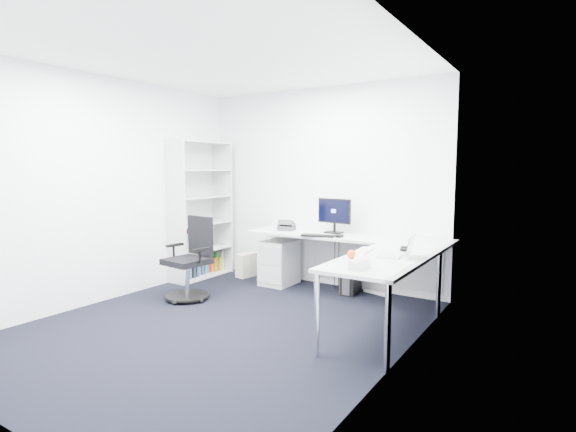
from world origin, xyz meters
The scene contains 21 objects.
ground centered at (0.00, 0.00, 0.00)m, with size 4.20×4.20×0.00m, color black.
ceiling centered at (0.00, 0.00, 2.70)m, with size 4.20×4.20×0.00m, color white.
wall_back centered at (0.00, 2.10, 1.35)m, with size 3.60×0.02×2.70m, color white.
wall_left centered at (-1.80, 0.00, 1.35)m, with size 0.02×4.20×2.70m, color white.
wall_right centered at (1.80, 0.00, 1.35)m, with size 0.02×4.20×2.70m, color white.
l_desk centered at (0.55, 1.40, 0.38)m, with size 2.63×1.47×0.77m, color silver, non-canonical shape.
drawer_pedestal centered at (-0.43, 1.73, 0.31)m, with size 0.40×0.50×0.61m, color silver.
bookshelf centered at (-1.62, 1.45, 1.00)m, with size 0.39×1.00×2.00m, color silver, non-canonical shape.
task_chair centered at (-0.98, 0.51, 0.51)m, with size 0.57×0.57×1.01m, color black, non-canonical shape.
black_pc_tower centered at (0.61, 1.86, 0.20)m, with size 0.18×0.40×0.39m, color black.
beige_pc_tower centered at (-1.08, 1.86, 0.17)m, with size 0.16×0.37×0.35m, color beige.
power_strip centered at (0.89, 1.98, 0.02)m, with size 0.34×0.06×0.04m, color silver.
monitor centered at (0.37, 1.82, 1.00)m, with size 0.49×0.16×0.47m, color black, non-canonical shape.
black_keyboard centered at (0.33, 1.47, 0.78)m, with size 0.42×0.15×0.02m, color black.
mouse centered at (0.59, 1.54, 0.78)m, with size 0.06×0.10×0.03m, color black.
desk_phone centered at (-0.31, 1.73, 0.84)m, with size 0.20×0.20×0.14m, color #2F2F32, non-canonical shape.
laptop centered at (1.51, 0.74, 0.88)m, with size 0.31×0.30×0.22m, color silver, non-canonical shape.
white_keyboard centered at (1.20, 0.81, 0.77)m, with size 0.13×0.45×0.02m, color silver.
headphones centered at (1.53, 1.13, 0.79)m, with size 0.12×0.18×0.05m, color black, non-canonical shape.
orange_fruit centered at (1.25, 0.42, 0.81)m, with size 0.08×0.08×0.08m, color #F45715.
tissue_box centered at (1.48, 0.08, 0.80)m, with size 0.11×0.21×0.07m, color silver.
Camera 1 is at (2.96, -3.39, 1.61)m, focal length 28.00 mm.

